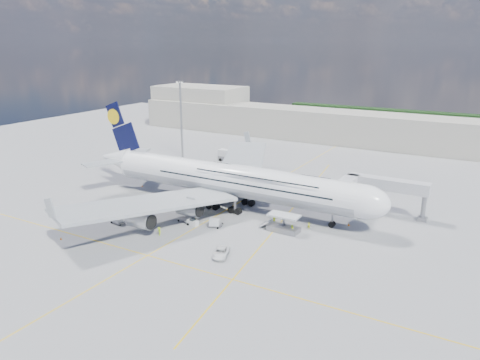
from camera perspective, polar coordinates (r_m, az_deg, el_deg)
The scene contains 32 objects.
ground at distance 103.45m, azimuth -3.97°, elevation -4.97°, with size 300.00×300.00×0.00m, color gray.
taxi_line_main at distance 103.45m, azimuth -3.97°, elevation -4.97°, with size 0.25×220.00×0.01m, color #E1B50B.
taxi_line_cross at distance 88.93m, azimuth -11.19°, elevation -9.01°, with size 120.00×0.25×0.01m, color #E1B50B.
taxi_line_diag at distance 105.30m, azimuth 5.45°, elevation -4.61°, with size 0.25×100.00×0.01m, color #E1B50B.
airliner at distance 109.06m, azimuth -1.03°, elevation 0.03°, with size 77.26×79.15×23.71m.
jet_bridge at distance 108.13m, azimuth 15.62°, elevation -0.75°, with size 18.80×12.10×8.50m.
cargo_loader at distance 97.74m, azimuth 5.25°, elevation -5.53°, with size 8.53×3.20×3.67m.
light_mast at distance 158.05m, azimuth -7.19°, elevation 7.47°, with size 3.00×0.70×25.50m.
terminal at distance 185.66m, azimuth 12.49°, elevation 6.30°, with size 180.00×16.00×12.00m, color #B2AD9E.
hangar at distance 220.19m, azimuth -4.86°, elevation 8.99°, with size 40.00×22.00×18.00m, color #B2AD9E.
tree_line at distance 222.85m, azimuth 25.95°, elevation 6.18°, with size 160.00×6.00×8.00m, color #193814.
dolly_row_a at distance 113.16m, azimuth -16.09°, elevation -3.49°, with size 3.14×1.70×0.46m.
dolly_row_b at distance 104.70m, azimuth -14.69°, elevation -4.60°, with size 3.42×2.32×1.98m.
dolly_row_c at distance 103.23m, azimuth -6.71°, elevation -4.88°, with size 3.41×2.18×0.47m.
dolly_back at distance 112.12m, azimuth -10.07°, elevation -3.29°, with size 2.79×1.72×0.39m.
dolly_nose_far at distance 101.04m, azimuth -2.98°, elevation -5.27°, with size 3.56×2.83×0.46m.
dolly_nose_near at distance 99.62m, azimuth -3.13°, elevation -5.21°, with size 3.29×2.52×1.85m.
baggage_tug at distance 100.85m, azimuth -5.77°, elevation -5.17°, with size 2.66×1.47×1.59m.
catering_truck_inner at distance 137.34m, azimuth -1.17°, elevation 1.32°, with size 6.71×4.11×3.73m.
catering_truck_outer at distance 153.02m, azimuth -1.52°, elevation 2.93°, with size 6.44×2.55×3.85m.
service_van at distance 86.69m, azimuth -2.35°, elevation -8.84°, with size 2.48×5.37×1.49m, color white.
crew_nose at distance 99.57m, azimuth 8.40°, elevation -5.54°, with size 0.54×0.36×1.49m, color #D3DE17.
crew_loader at distance 96.90m, azimuth 6.34°, elevation -5.97°, with size 0.91×0.71×1.87m, color #C6F419.
crew_wing at distance 110.02m, azimuth -7.57°, elevation -3.31°, with size 0.90×0.37×1.54m, color #BCF81A.
crew_van at distance 101.71m, azimuth 4.18°, elevation -4.76°, with size 0.96×0.63×1.97m, color #B8E518.
crew_tug at distance 96.83m, azimuth -9.83°, elevation -6.18°, with size 1.13×0.65×1.75m, color #BAEE19.
cone_nose at distance 103.08m, azimuth 13.11°, elevation -5.30°, with size 0.46×0.46×0.59m.
cone_wing_left_inner at distance 127.26m, azimuth 2.59°, elevation -0.66°, with size 0.38×0.38×0.49m.
cone_wing_left_outer at distance 137.90m, azimuth 1.59°, elevation 0.75°, with size 0.48×0.48×0.61m.
cone_wing_right_inner at distance 107.38m, azimuth -11.76°, elevation -4.30°, with size 0.48×0.48×0.61m.
cone_wing_right_outer at distance 100.27m, azimuth -20.99°, elevation -6.67°, with size 0.39×0.39×0.50m.
cone_tail at distance 129.42m, azimuth -11.83°, elevation -0.70°, with size 0.40×0.40×0.51m.
Camera 1 is at (53.73, -79.82, 37.99)m, focal length 35.00 mm.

